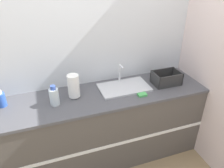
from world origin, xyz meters
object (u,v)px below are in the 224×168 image
(bottle_blue, at_px, (1,99))
(bottle_clear, at_px, (54,96))
(paper_towel_roll, at_px, (74,86))
(dish_rack, at_px, (166,79))
(sink, at_px, (124,87))

(bottle_blue, bearing_deg, bottle_clear, -16.06)
(paper_towel_roll, relative_size, dish_rack, 0.82)
(sink, height_order, bottle_blue, sink)
(paper_towel_roll, bearing_deg, bottle_clear, -160.92)
(paper_towel_roll, height_order, bottle_blue, paper_towel_roll)
(paper_towel_roll, xyz_separation_m, bottle_clear, (-0.20, -0.07, -0.04))
(bottle_blue, bearing_deg, paper_towel_roll, -5.71)
(bottle_blue, bearing_deg, sink, -3.13)
(sink, distance_m, paper_towel_roll, 0.55)
(dish_rack, bearing_deg, bottle_blue, 175.78)
(sink, height_order, bottle_clear, sink)
(bottle_clear, bearing_deg, sink, 5.43)
(dish_rack, relative_size, bottle_blue, 1.81)
(paper_towel_roll, bearing_deg, sink, 0.11)
(paper_towel_roll, distance_m, dish_rack, 1.03)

